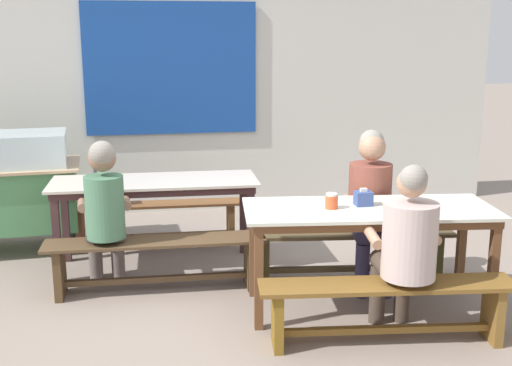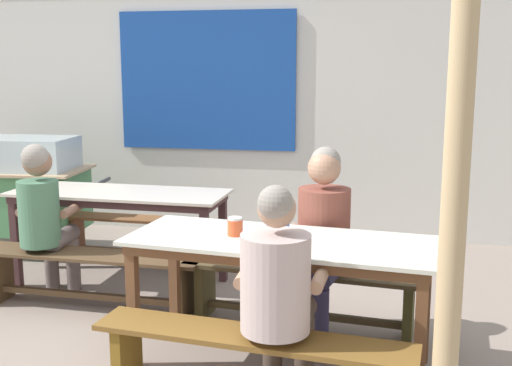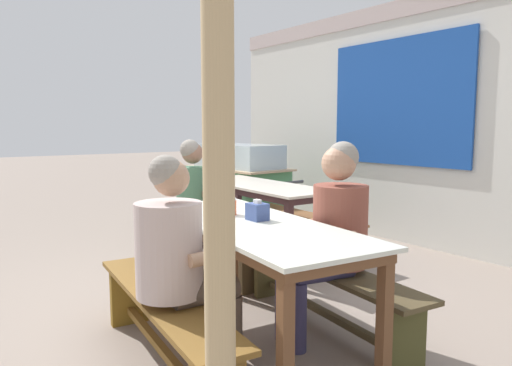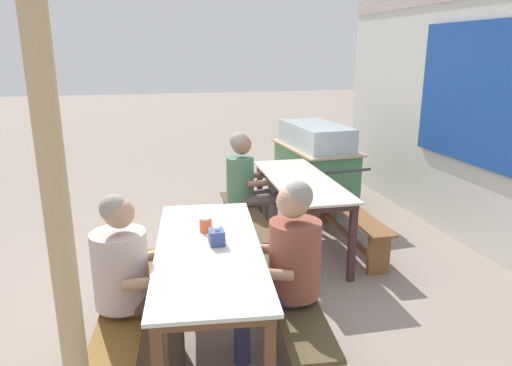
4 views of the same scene
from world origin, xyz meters
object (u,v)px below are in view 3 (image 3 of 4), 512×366
bench_near_back (325,285)px  person_near_front (180,254)px  dining_table_near (252,235)px  bench_far_front (210,240)px  bench_far_back (303,227)px  food_cart (238,180)px  tissue_box (257,211)px  person_right_near_table (332,228)px  condiment_jar (229,206)px  bench_near_front (163,318)px  wooden_support_post (218,141)px  person_left_back_turned (198,192)px  dining_table_far (259,192)px

bench_near_back → person_near_front: bearing=-89.6°
dining_table_near → bench_far_front: bearing=158.5°
bench_far_back → food_cart: size_ratio=0.95×
person_near_front → tissue_box: person_near_front is taller
person_right_near_table → condiment_jar: person_right_near_table is taller
bench_far_front → tissue_box: 1.68m
dining_table_near → bench_near_back: 0.69m
dining_table_near → bench_far_back: size_ratio=1.12×
bench_far_back → bench_far_front: (-0.03, -1.12, 0.00)m
dining_table_near → bench_near_front: (-0.06, -0.56, -0.41)m
wooden_support_post → person_near_front: bearing=163.1°
bench_far_front → person_right_near_table: person_right_near_table is taller
dining_table_near → person_left_back_turned: size_ratio=1.53×
person_left_back_turned → person_near_front: 2.30m
person_right_near_table → person_near_front: 1.00m
bench_near_back → bench_near_front: same height
person_left_back_turned → person_near_front: bearing=-31.3°
dining_table_far → condiment_jar: bearing=-42.9°
bench_far_back → person_left_back_turned: person_left_back_turned is taller
person_near_front → dining_table_near: bearing=97.6°
condiment_jar → bench_near_back: bearing=57.9°
bench_near_back → person_right_near_table: 0.44m
dining_table_near → person_right_near_table: bearing=68.6°
bench_far_front → person_right_near_table: (1.71, -0.11, 0.43)m
wooden_support_post → bench_far_front: bearing=150.5°
bench_near_front → condiment_jar: (-0.22, 0.58, 0.54)m
bench_near_front → condiment_jar: bearing=110.5°
bench_far_back → condiment_jar: size_ratio=15.04×
bench_far_back → person_near_front: bearing=-55.1°
bench_far_front → dining_table_near: bearing=-21.5°
bench_far_back → food_cart: bearing=175.5°
condiment_jar → wooden_support_post: size_ratio=0.04×
dining_table_far → bench_near_front: dining_table_far is taller
dining_table_far → tissue_box: tissue_box is taller
bench_far_back → tissue_box: bearing=-48.6°
food_cart → person_left_back_turned: 1.53m
dining_table_far → bench_far_front: size_ratio=1.02×
bench_far_back → person_right_near_table: size_ratio=1.33×
bench_near_front → person_near_front: (0.13, 0.05, 0.39)m
tissue_box → condiment_jar: tissue_box is taller
tissue_box → condiment_jar: (-0.25, -0.04, 0.00)m
dining_table_far → condiment_jar: size_ratio=15.93×
person_right_near_table → person_left_back_turned: bearing=174.5°
person_right_near_table → bench_far_front: bearing=176.2°
person_left_back_turned → person_right_near_table: size_ratio=0.97×
bench_near_back → dining_table_far: bearing=159.0°
person_near_front → tissue_box: (-0.09, 0.57, 0.15)m
dining_table_far → bench_far_back: (0.02, 0.56, -0.41)m
food_cart → condiment_jar: food_cart is taller
bench_far_back → person_right_near_table: bearing=-36.5°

